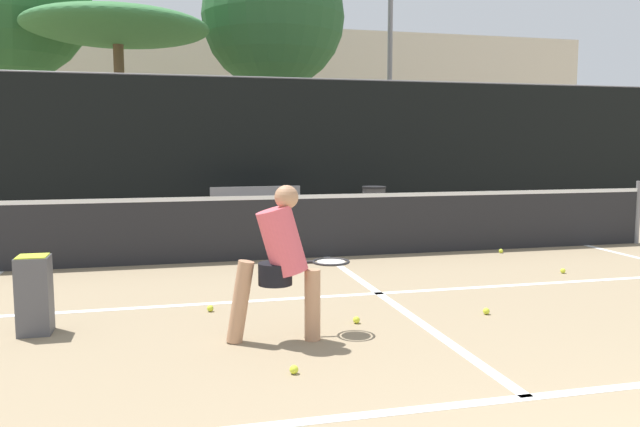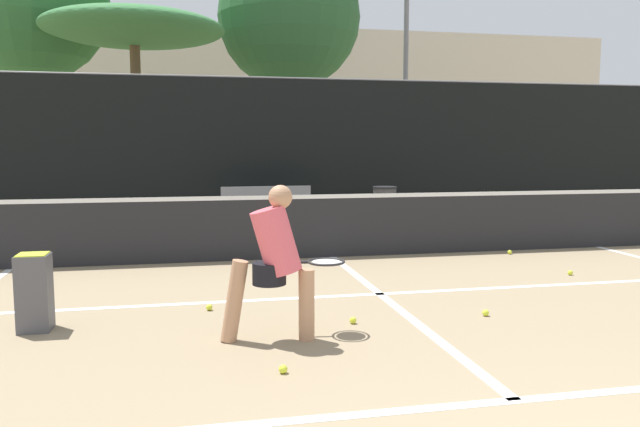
% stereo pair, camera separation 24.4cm
% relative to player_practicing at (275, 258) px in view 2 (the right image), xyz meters
% --- Properties ---
extents(court_baseline_near, '(11.00, 0.10, 0.01)m').
position_rel_player_practicing_xyz_m(court_baseline_near, '(1.38, -1.61, -0.72)').
color(court_baseline_near, white).
rests_on(court_baseline_near, ground).
extents(court_service_line, '(8.25, 0.10, 0.01)m').
position_rel_player_practicing_xyz_m(court_service_line, '(1.38, 1.41, -0.72)').
color(court_service_line, white).
rests_on(court_service_line, ground).
extents(court_center_mark, '(0.10, 5.41, 0.01)m').
position_rel_player_practicing_xyz_m(court_center_mark, '(1.38, 1.10, -0.72)').
color(court_center_mark, white).
rests_on(court_center_mark, ground).
extents(net, '(11.09, 0.09, 1.07)m').
position_rel_player_practicing_xyz_m(net, '(1.38, 3.80, -0.21)').
color(net, slate).
rests_on(net, ground).
extents(fence_back, '(24.00, 0.06, 3.09)m').
position_rel_player_practicing_xyz_m(fence_back, '(1.38, 7.89, 0.81)').
color(fence_back, black).
rests_on(fence_back, ground).
extents(player_practicing, '(1.16, 0.53, 1.36)m').
position_rel_player_practicing_xyz_m(player_practicing, '(0.00, 0.00, 0.00)').
color(player_practicing, tan).
rests_on(player_practicing, ground).
extents(tennis_ball_scattered_0, '(0.07, 0.07, 0.07)m').
position_rel_player_practicing_xyz_m(tennis_ball_scattered_0, '(2.14, 0.33, -0.69)').
color(tennis_ball_scattered_0, '#D1E033').
rests_on(tennis_ball_scattered_0, ground).
extents(tennis_ball_scattered_1, '(0.07, 0.07, 0.07)m').
position_rel_player_practicing_xyz_m(tennis_ball_scattered_1, '(0.79, 0.34, -0.69)').
color(tennis_ball_scattered_1, '#D1E033').
rests_on(tennis_ball_scattered_1, ground).
extents(tennis_ball_scattered_2, '(0.07, 0.07, 0.07)m').
position_rel_player_practicing_xyz_m(tennis_ball_scattered_2, '(4.12, 3.47, -0.69)').
color(tennis_ball_scattered_2, '#D1E033').
rests_on(tennis_ball_scattered_2, ground).
extents(tennis_ball_scattered_5, '(0.07, 0.07, 0.07)m').
position_rel_player_practicing_xyz_m(tennis_ball_scattered_5, '(4.11, 1.89, -0.69)').
color(tennis_ball_scattered_5, '#D1E033').
rests_on(tennis_ball_scattered_5, ground).
extents(tennis_ball_scattered_6, '(0.07, 0.07, 0.07)m').
position_rel_player_practicing_xyz_m(tennis_ball_scattered_6, '(-0.05, -0.80, -0.69)').
color(tennis_ball_scattered_6, '#D1E033').
rests_on(tennis_ball_scattered_6, ground).
extents(tennis_ball_scattered_7, '(0.07, 0.07, 0.07)m').
position_rel_player_practicing_xyz_m(tennis_ball_scattered_7, '(-0.53, 1.10, -0.69)').
color(tennis_ball_scattered_7, '#D1E033').
rests_on(tennis_ball_scattered_7, ground).
extents(ball_hopper, '(0.28, 0.28, 0.71)m').
position_rel_player_practicing_xyz_m(ball_hopper, '(-2.11, 0.73, -0.35)').
color(ball_hopper, '#4C4C51').
rests_on(ball_hopper, ground).
extents(courtside_bench, '(1.81, 0.43, 0.86)m').
position_rel_player_practicing_xyz_m(courtside_bench, '(0.79, 6.97, -0.25)').
color(courtside_bench, slate).
rests_on(courtside_bench, ground).
extents(trash_bin, '(0.49, 0.49, 0.84)m').
position_rel_player_practicing_xyz_m(trash_bin, '(3.14, 6.77, -0.30)').
color(trash_bin, '#3F3F42').
rests_on(trash_bin, ground).
extents(parked_car, '(1.90, 4.25, 1.42)m').
position_rel_player_practicing_xyz_m(parked_car, '(1.53, 10.43, -0.13)').
color(parked_car, '#B7B7BC').
rests_on(parked_car, ground).
extents(floodlight_mast, '(1.10, 0.24, 8.10)m').
position_rel_player_practicing_xyz_m(floodlight_mast, '(6.14, 14.11, 4.46)').
color(floodlight_mast, slate).
rests_on(floodlight_mast, ground).
extents(tree_west, '(4.94, 4.94, 5.29)m').
position_rel_player_practicing_xyz_m(tree_west, '(-2.11, 12.99, 4.07)').
color(tree_west, brown).
rests_on(tree_west, ground).
extents(tree_mid, '(4.54, 4.54, 7.99)m').
position_rel_player_practicing_xyz_m(tree_mid, '(2.52, 15.01, 4.98)').
color(tree_mid, brown).
rests_on(tree_mid, ground).
extents(tree_east, '(4.65, 4.65, 8.18)m').
position_rel_player_practicing_xyz_m(tree_east, '(-5.23, 14.85, 5.11)').
color(tree_east, brown).
rests_on(tree_east, ground).
extents(building_far, '(36.00, 2.40, 6.90)m').
position_rel_player_practicing_xyz_m(building_far, '(1.38, 24.02, 2.72)').
color(building_far, beige).
rests_on(building_far, ground).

